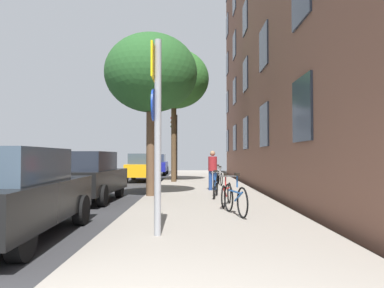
% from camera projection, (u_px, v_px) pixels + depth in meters
% --- Properties ---
extents(ground_plane, '(41.80, 41.80, 0.00)m').
position_uv_depth(ground_plane, '(126.00, 188.00, 17.43)').
color(ground_plane, '#332D28').
extents(road_asphalt, '(7.00, 38.00, 0.01)m').
position_uv_depth(road_asphalt, '(81.00, 188.00, 17.43)').
color(road_asphalt, '#2D2D30').
rests_on(road_asphalt, ground).
extents(sidewalk, '(4.20, 38.00, 0.12)m').
position_uv_depth(sidewalk, '(202.00, 187.00, 17.43)').
color(sidewalk, gray).
rests_on(sidewalk, ground).
extents(building_facade, '(0.56, 27.00, 16.17)m').
position_uv_depth(building_facade, '(259.00, 11.00, 17.19)').
color(building_facade, brown).
rests_on(building_facade, ground).
extents(sign_post, '(0.16, 0.60, 3.40)m').
position_uv_depth(sign_post, '(156.00, 121.00, 6.55)').
color(sign_post, gray).
rests_on(sign_post, sidewalk).
extents(traffic_light, '(0.43, 0.24, 3.89)m').
position_uv_depth(traffic_light, '(175.00, 135.00, 22.93)').
color(traffic_light, black).
rests_on(traffic_light, sidewalk).
extents(tree_near, '(3.22, 3.22, 5.63)m').
position_uv_depth(tree_near, '(151.00, 74.00, 13.15)').
color(tree_near, brown).
rests_on(tree_near, sidewalk).
extents(tree_far, '(3.78, 3.78, 7.14)m').
position_uv_depth(tree_far, '(174.00, 79.00, 20.34)').
color(tree_far, '#4C3823').
rests_on(tree_far, sidewalk).
extents(bicycle_0, '(0.51, 1.67, 0.98)m').
position_uv_depth(bicycle_0, '(235.00, 198.00, 8.77)').
color(bicycle_0, black).
rests_on(bicycle_0, sidewalk).
extents(bicycle_1, '(0.55, 1.63, 0.89)m').
position_uv_depth(bicycle_1, '(226.00, 193.00, 10.37)').
color(bicycle_1, black).
rests_on(bicycle_1, sidewalk).
extents(bicycle_2, '(0.43, 1.70, 0.90)m').
position_uv_depth(bicycle_2, '(216.00, 187.00, 12.52)').
color(bicycle_2, black).
rests_on(bicycle_2, sidewalk).
extents(bicycle_3, '(0.42, 1.70, 0.90)m').
position_uv_depth(bicycle_3, '(220.00, 178.00, 17.88)').
color(bicycle_3, black).
rests_on(bicycle_3, sidewalk).
extents(bicycle_4, '(0.42, 1.62, 0.93)m').
position_uv_depth(bicycle_4, '(218.00, 176.00, 19.42)').
color(bicycle_4, black).
rests_on(bicycle_4, sidewalk).
extents(pedestrian_0, '(0.48, 0.48, 1.58)m').
position_uv_depth(pedestrian_0, '(212.00, 168.00, 15.15)').
color(pedestrian_0, navy).
rests_on(pedestrian_0, sidewalk).
extents(car_0, '(1.87, 4.50, 1.62)m').
position_uv_depth(car_0, '(12.00, 193.00, 6.61)').
color(car_0, black).
rests_on(car_0, road_asphalt).
extents(car_1, '(1.88, 4.06, 1.62)m').
position_uv_depth(car_1, '(87.00, 176.00, 12.20)').
color(car_1, black).
rests_on(car_1, road_asphalt).
extents(car_2, '(1.91, 4.48, 1.62)m').
position_uv_depth(car_2, '(143.00, 167.00, 22.32)').
color(car_2, orange).
rests_on(car_2, road_asphalt).
extents(car_3, '(1.95, 4.25, 1.62)m').
position_uv_depth(car_3, '(155.00, 164.00, 29.47)').
color(car_3, navy).
rests_on(car_3, road_asphalt).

